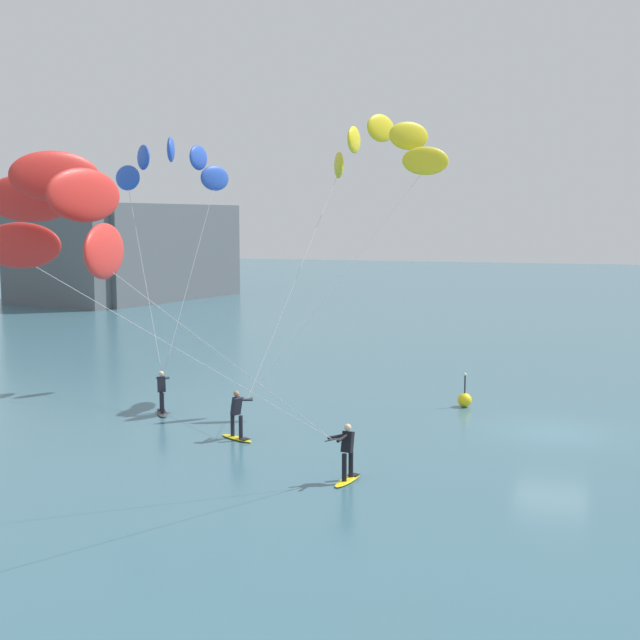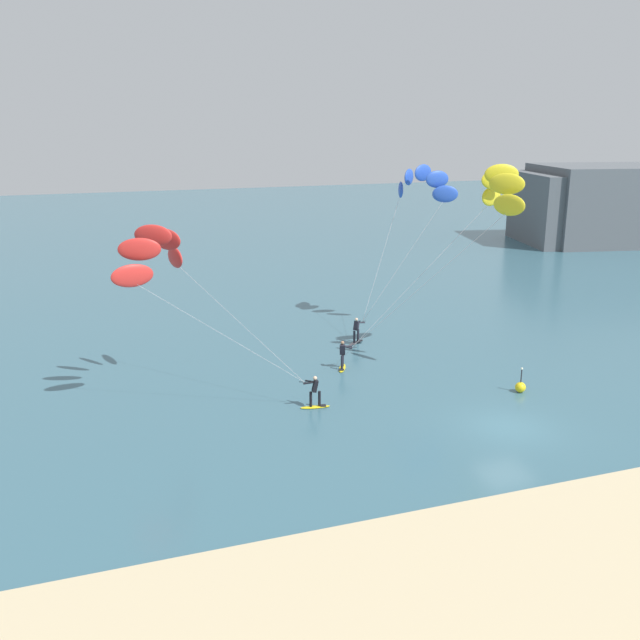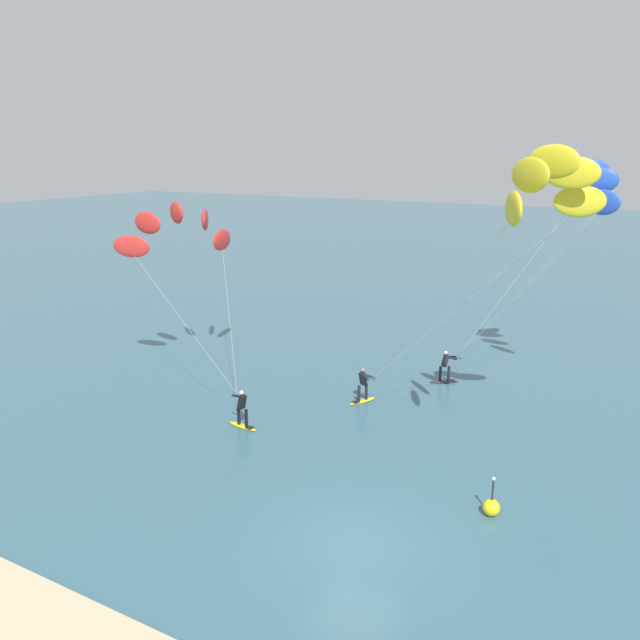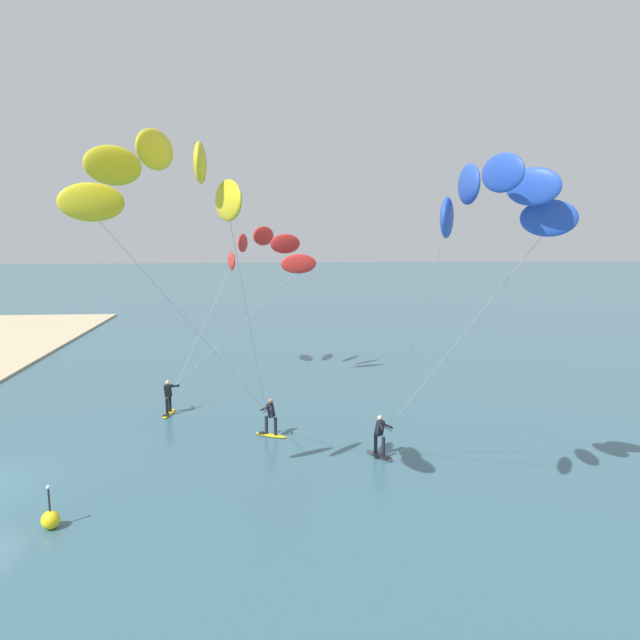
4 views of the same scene
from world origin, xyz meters
TOP-DOWN VIEW (x-y plane):
  - ground_plane at (0.00, 0.00)m, footprint 240.00×240.00m
  - kitesurfer_nearshore at (-14.49, 9.57)m, footprint 10.02×7.81m
  - kitesurfer_mid_water at (3.50, 16.72)m, footprint 7.88×5.52m
  - kitesurfer_far_out at (3.16, 7.35)m, footprint 10.04×6.56m
  - marker_buoy at (3.13, 3.61)m, footprint 0.56×0.56m
  - distant_headland at (41.82, 41.93)m, footprint 29.16×17.44m

SIDE VIEW (x-z plane):
  - ground_plane at x=0.00m, z-range 0.00..0.00m
  - marker_buoy at x=3.13m, z-range -0.39..0.99m
  - distant_headland at x=41.82m, z-range -0.70..8.09m
  - kitesurfer_nearshore at x=-14.49m, z-range 2.88..11.79m
  - kitesurfer_mid_water at x=3.50m, z-range 3.94..14.98m
  - kitesurfer_far_out at x=3.16m, z-range 4.17..15.80m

